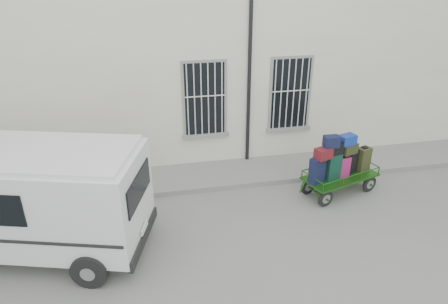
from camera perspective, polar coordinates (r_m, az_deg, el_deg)
name	(u,v)px	position (r m, az deg, el deg)	size (l,w,h in m)	color
ground	(240,216)	(10.49, 2.27, -9.14)	(80.00, 80.00, 0.00)	slate
building	(204,56)	(14.34, -2.85, 13.52)	(24.00, 5.15, 6.00)	beige
sidewalk	(223,174)	(12.28, -0.15, -3.15)	(24.00, 1.70, 0.15)	gray
luggage_cart	(340,164)	(11.44, 16.20, -1.68)	(2.52, 1.53, 1.86)	black
van	(28,195)	(9.58, -26.19, -5.52)	(5.35, 3.38, 2.51)	white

